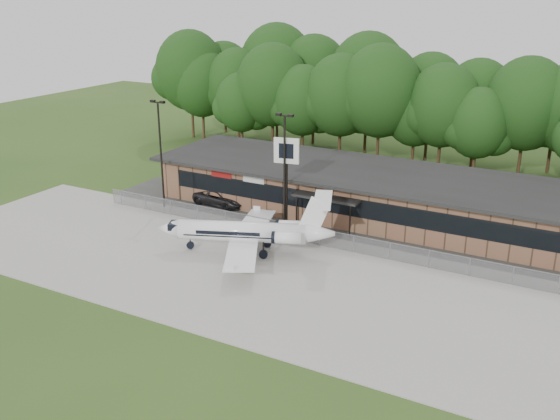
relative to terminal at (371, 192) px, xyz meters
The scene contains 11 objects.
ground 24.04m from the terminal, 89.99° to the right, with size 160.00×160.00×0.00m, color #314F1C.
apron 16.08m from the terminal, 89.99° to the right, with size 64.00×18.00×0.08m, color #9E9B93.
parking_lot 4.93m from the terminal, 89.96° to the right, with size 50.00×9.00×0.06m, color #383835.
terminal is the anchor object (origin of this frame).
fence 9.05m from the terminal, 89.98° to the right, with size 46.00×0.04×1.52m.
treeline 18.83m from the terminal, 89.99° to the left, with size 72.00×12.00×15.00m, color #133711, non-canonical shape.
light_pole_left 19.84m from the terminal, 157.54° to the right, with size 1.55×0.30×10.23m.
light_pole_mid 9.73m from the terminal, 123.89° to the right, with size 1.55×0.30×10.23m.
business_jet 13.88m from the terminal, 112.29° to the right, with size 14.11×12.60×4.84m.
suv 14.29m from the terminal, 162.32° to the right, with size 2.56×5.55×1.54m, color #2C2C2F.
pole_sign 9.60m from the terminal, 124.80° to the right, with size 2.14×0.70×8.15m.
Camera 1 is at (18.51, -27.56, 19.87)m, focal length 40.00 mm.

